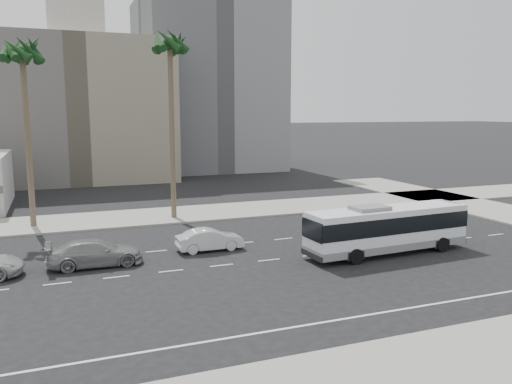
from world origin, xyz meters
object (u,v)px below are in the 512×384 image
palm_near (170,48)px  palm_mid (22,57)px  car_a (210,240)px  car_b (95,253)px  city_bus (387,228)px

palm_near → palm_mid: palm_near is taller
car_a → palm_mid: bearing=43.7°
palm_near → palm_mid: size_ratio=1.07×
palm_near → palm_mid: 10.96m
car_b → city_bus: bearing=-102.8°
car_b → palm_near: 18.92m
city_bus → palm_mid: size_ratio=0.77×
car_a → palm_near: 17.01m
car_b → palm_near: size_ratio=0.35×
car_a → car_b: car_b is taller
city_bus → palm_mid: palm_mid is taller
car_b → palm_mid: size_ratio=0.38×
car_a → city_bus: bearing=-114.9°
palm_mid → palm_near: bearing=-3.7°
city_bus → car_b: size_ratio=2.05×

